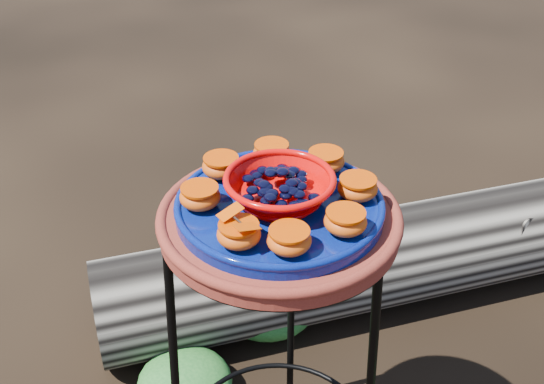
# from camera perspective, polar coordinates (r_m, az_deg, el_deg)

# --- Properties ---
(plant_stand) EXTENTS (0.44, 0.44, 0.70)m
(plant_stand) POSITION_cam_1_polar(r_m,az_deg,el_deg) (1.40, 0.53, -14.76)
(plant_stand) COLOR black
(plant_stand) RESTS_ON ground
(terracotta_saucer) EXTENTS (0.40, 0.40, 0.03)m
(terracotta_saucer) POSITION_cam_1_polar(r_m,az_deg,el_deg) (1.15, 0.62, -2.45)
(terracotta_saucer) COLOR maroon
(terracotta_saucer) RESTS_ON plant_stand
(cobalt_plate) EXTENTS (0.35, 0.35, 0.02)m
(cobalt_plate) POSITION_cam_1_polar(r_m,az_deg,el_deg) (1.13, 0.63, -1.30)
(cobalt_plate) COLOR #090635
(cobalt_plate) RESTS_ON terracotta_saucer
(red_bowl) EXTENTS (0.17, 0.17, 0.05)m
(red_bowl) POSITION_cam_1_polar(r_m,az_deg,el_deg) (1.11, 0.64, 0.21)
(red_bowl) COLOR red
(red_bowl) RESTS_ON cobalt_plate
(glass_gems) EXTENTS (0.13, 0.13, 0.02)m
(glass_gems) POSITION_cam_1_polar(r_m,az_deg,el_deg) (1.10, 0.65, 1.77)
(glass_gems) COLOR black
(glass_gems) RESTS_ON red_bowl
(orange_half_0) EXTENTS (0.07, 0.07, 0.04)m
(orange_half_0) POSITION_cam_1_polar(r_m,az_deg,el_deg) (1.02, -2.79, -3.54)
(orange_half_0) COLOR #C42D00
(orange_half_0) RESTS_ON cobalt_plate
(orange_half_1) EXTENTS (0.07, 0.07, 0.04)m
(orange_half_1) POSITION_cam_1_polar(r_m,az_deg,el_deg) (1.01, 1.45, -4.06)
(orange_half_1) COLOR #C42D00
(orange_half_1) RESTS_ON cobalt_plate
(orange_half_2) EXTENTS (0.07, 0.07, 0.04)m
(orange_half_2) POSITION_cam_1_polar(r_m,az_deg,el_deg) (1.06, 6.16, -2.48)
(orange_half_2) COLOR #C42D00
(orange_half_2) RESTS_ON cobalt_plate
(orange_half_3) EXTENTS (0.07, 0.07, 0.04)m
(orange_half_3) POSITION_cam_1_polar(r_m,az_deg,el_deg) (1.14, 7.17, 0.33)
(orange_half_3) COLOR #C42D00
(orange_half_3) RESTS_ON cobalt_plate
(orange_half_4) EXTENTS (0.07, 0.07, 0.04)m
(orange_half_4) POSITION_cam_1_polar(r_m,az_deg,el_deg) (1.21, 4.50, 2.59)
(orange_half_4) COLOR #C42D00
(orange_half_4) RESTS_ON cobalt_plate
(orange_half_5) EXTENTS (0.07, 0.07, 0.04)m
(orange_half_5) POSITION_cam_1_polar(r_m,az_deg,el_deg) (1.23, -0.03, 3.28)
(orange_half_5) COLOR #C42D00
(orange_half_5) RESTS_ON cobalt_plate
(orange_half_6) EXTENTS (0.07, 0.07, 0.04)m
(orange_half_6) POSITION_cam_1_polar(r_m,az_deg,el_deg) (1.19, -4.26, 2.14)
(orange_half_6) COLOR #C42D00
(orange_half_6) RESTS_ON cobalt_plate
(orange_half_7) EXTENTS (0.07, 0.07, 0.04)m
(orange_half_7) POSITION_cam_1_polar(r_m,az_deg,el_deg) (1.11, -6.04, -0.40)
(orange_half_7) COLOR #C42D00
(orange_half_7) RESTS_ON cobalt_plate
(butterfly) EXTENTS (0.10, 0.10, 0.01)m
(butterfly) POSITION_cam_1_polar(r_m,az_deg,el_deg) (1.01, -2.83, -2.36)
(butterfly) COLOR #D14200
(butterfly) RESTS_ON orange_half_0
(driftwood_log) EXTENTS (1.56, 1.02, 0.29)m
(driftwood_log) POSITION_cam_1_polar(r_m,az_deg,el_deg) (1.99, 7.87, -5.74)
(driftwood_log) COLOR black
(driftwood_log) RESTS_ON ground
(foliage_left) EXTENTS (0.24, 0.24, 0.12)m
(foliage_left) POSITION_cam_1_polar(r_m,az_deg,el_deg) (1.78, -7.32, -15.50)
(foliage_left) COLOR #174E1B
(foliage_left) RESTS_ON ground
(foliage_back) EXTENTS (0.28, 0.28, 0.14)m
(foliage_back) POSITION_cam_1_polar(r_m,az_deg,el_deg) (1.96, -0.40, -9.08)
(foliage_back) COLOR #174E1B
(foliage_back) RESTS_ON ground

